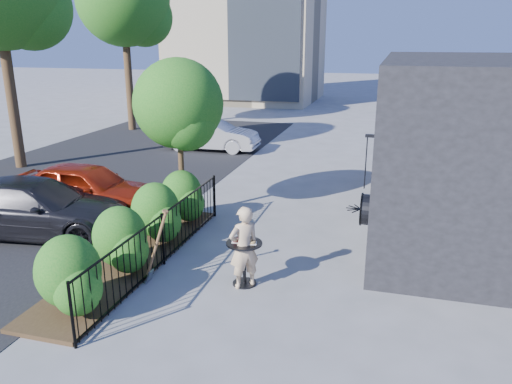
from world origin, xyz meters
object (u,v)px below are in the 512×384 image
(street_tree_far, at_px, (124,5))
(car_silver, at_px, (211,135))
(cafe_table, at_px, (244,255))
(patio_tree, at_px, (180,110))
(car_darkgrey, at_px, (36,208))
(shovel, at_px, (155,251))
(woman, at_px, (244,248))
(car_red, at_px, (86,188))

(street_tree_far, height_order, car_silver, street_tree_far)
(street_tree_far, xyz_separation_m, cafe_table, (10.27, -14.33, -5.33))
(street_tree_far, distance_m, car_silver, 8.38)
(street_tree_far, xyz_separation_m, car_silver, (5.51, -3.47, -5.27))
(patio_tree, distance_m, car_darkgrey, 4.08)
(shovel, height_order, car_silver, shovel)
(car_darkgrey, bearing_deg, shovel, -120.53)
(cafe_table, bearing_deg, patio_tree, 129.31)
(street_tree_far, bearing_deg, car_silver, -32.14)
(shovel, bearing_deg, woman, 11.53)
(car_red, xyz_separation_m, car_darkgrey, (-0.26, -1.62, -0.02))
(cafe_table, distance_m, shovel, 1.65)
(car_red, height_order, car_darkgrey, car_red)
(car_silver, bearing_deg, car_red, 175.73)
(patio_tree, height_order, car_silver, patio_tree)
(woman, distance_m, car_silver, 11.96)
(street_tree_far, bearing_deg, cafe_table, -54.39)
(patio_tree, distance_m, woman, 4.59)
(cafe_table, xyz_separation_m, woman, (0.02, -0.10, 0.20))
(car_red, bearing_deg, cafe_table, -119.49)
(cafe_table, height_order, car_darkgrey, car_darkgrey)
(cafe_table, relative_size, car_darkgrey, 0.20)
(cafe_table, bearing_deg, shovel, -165.06)
(patio_tree, bearing_deg, car_silver, 105.78)
(car_red, distance_m, car_darkgrey, 1.64)
(patio_tree, distance_m, car_silver, 8.31)
(car_red, bearing_deg, patio_tree, -82.29)
(street_tree_far, height_order, car_red, street_tree_far)
(car_silver, bearing_deg, woman, -158.06)
(patio_tree, height_order, shovel, patio_tree)
(street_tree_far, distance_m, shovel, 17.91)
(shovel, relative_size, car_silver, 0.39)
(car_silver, distance_m, car_darkgrey, 9.80)
(woman, xyz_separation_m, car_red, (-5.16, 2.81, -0.11))
(woman, bearing_deg, car_silver, -107.32)
(patio_tree, relative_size, car_red, 0.99)
(cafe_table, xyz_separation_m, shovel, (-1.59, -0.42, 0.08))
(cafe_table, height_order, car_red, car_red)
(woman, xyz_separation_m, shovel, (-1.61, -0.33, -0.12))
(cafe_table, distance_m, car_red, 5.81)
(woman, distance_m, car_darkgrey, 5.55)
(patio_tree, bearing_deg, woman, -51.28)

